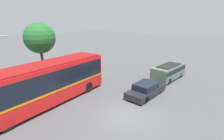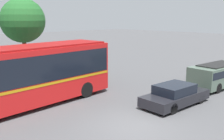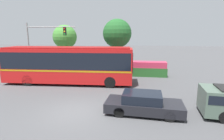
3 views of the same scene
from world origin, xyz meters
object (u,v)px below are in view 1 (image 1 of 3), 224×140
(suv_left_lane, at_px, (169,71))
(street_tree_centre, at_px, (40,38))
(city_bus, at_px, (42,82))
(sedan_foreground, at_px, (146,89))

(suv_left_lane, xyz_separation_m, street_tree_centre, (-8.80, 12.16, 3.71))
(city_bus, height_order, suv_left_lane, city_bus)
(city_bus, distance_m, suv_left_lane, 13.82)
(sedan_foreground, distance_m, street_tree_centre, 13.28)
(city_bus, bearing_deg, sedan_foreground, -43.28)
(sedan_foreground, height_order, suv_left_lane, suv_left_lane)
(sedan_foreground, bearing_deg, city_bus, 143.24)
(sedan_foreground, xyz_separation_m, suv_left_lane, (5.76, 0.10, 0.41))
(street_tree_centre, bearing_deg, suv_left_lane, -54.08)
(suv_left_lane, bearing_deg, city_bus, 160.86)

